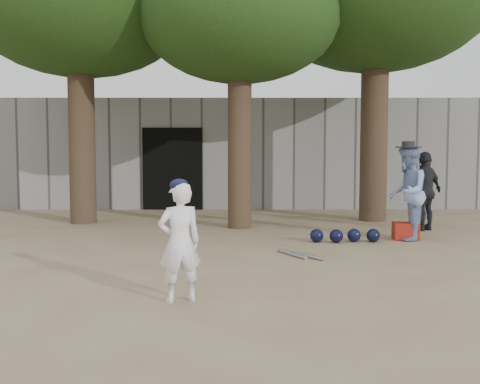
{
  "coord_description": "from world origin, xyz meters",
  "views": [
    {
      "loc": [
        0.58,
        -6.56,
        1.48
      ],
      "look_at": [
        0.6,
        1.0,
        0.95
      ],
      "focal_mm": 40.0,
      "sensor_mm": 36.0,
      "label": 1
    }
  ],
  "objects_px": {
    "spectator_blue": "(407,193)",
    "red_bag": "(406,231)",
    "spectator_dark": "(425,191)",
    "boy_player": "(180,242)"
  },
  "relations": [
    {
      "from": "spectator_blue",
      "to": "red_bag",
      "type": "height_order",
      "value": "spectator_blue"
    },
    {
      "from": "spectator_blue",
      "to": "spectator_dark",
      "type": "height_order",
      "value": "spectator_blue"
    },
    {
      "from": "red_bag",
      "to": "spectator_dark",
      "type": "bearing_deg",
      "value": 57.64
    },
    {
      "from": "boy_player",
      "to": "spectator_dark",
      "type": "height_order",
      "value": "spectator_dark"
    },
    {
      "from": "spectator_blue",
      "to": "boy_player",
      "type": "bearing_deg",
      "value": -23.17
    },
    {
      "from": "spectator_blue",
      "to": "spectator_dark",
      "type": "bearing_deg",
      "value": 167.55
    },
    {
      "from": "boy_player",
      "to": "spectator_blue",
      "type": "height_order",
      "value": "spectator_blue"
    },
    {
      "from": "spectator_dark",
      "to": "boy_player",
      "type": "bearing_deg",
      "value": 14.44
    },
    {
      "from": "boy_player",
      "to": "spectator_blue",
      "type": "distance_m",
      "value": 5.23
    },
    {
      "from": "spectator_dark",
      "to": "spectator_blue",
      "type": "bearing_deg",
      "value": 22.91
    }
  ]
}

